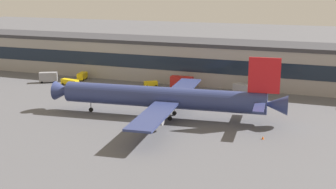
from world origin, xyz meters
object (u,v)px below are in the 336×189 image
at_px(fuel_truck, 247,90).
at_px(follow_me_car, 150,84).
at_px(belt_loader, 70,82).
at_px(traffic_cone_0, 263,138).
at_px(catering_truck, 181,82).
at_px(stair_truck, 49,77).
at_px(crew_van, 82,76).
at_px(airliner, 166,98).

relative_size(fuel_truck, follow_me_car, 1.89).
height_order(belt_loader, fuel_truck, fuel_truck).
relative_size(belt_loader, traffic_cone_0, 9.63).
bearing_deg(fuel_truck, catering_truck, 176.71).
xyz_separation_m(belt_loader, stair_truck, (-9.23, 0.96, 0.83)).
relative_size(crew_van, stair_truck, 0.86).
distance_m(airliner, traffic_cone_0, 27.33).
bearing_deg(crew_van, belt_loader, -84.70).
height_order(fuel_truck, follow_me_car, fuel_truck).
xyz_separation_m(stair_truck, traffic_cone_0, (78.75, -32.55, -1.63)).
xyz_separation_m(airliner, follow_me_car, (-17.60, 31.11, -4.06)).
distance_m(fuel_truck, follow_me_car, 32.28).
distance_m(crew_van, follow_me_car, 27.05).
bearing_deg(stair_truck, traffic_cone_0, -22.46).
distance_m(belt_loader, follow_me_car, 27.20).
distance_m(catering_truck, belt_loader, 37.67).
height_order(catering_truck, follow_me_car, catering_truck).
bearing_deg(airliner, fuel_truck, 64.12).
bearing_deg(fuel_truck, belt_loader, -173.67).
distance_m(follow_me_car, traffic_cone_0, 58.28).
bearing_deg(traffic_cone_0, catering_truck, 129.73).
bearing_deg(crew_van, stair_truck, -136.58).
xyz_separation_m(catering_truck, fuel_truck, (21.59, -1.24, -0.41)).
relative_size(airliner, fuel_truck, 6.85).
bearing_deg(follow_me_car, catering_truck, 1.81).
distance_m(catering_truck, crew_van, 37.70).
xyz_separation_m(belt_loader, traffic_cone_0, (69.51, -31.59, -0.81)).
bearing_deg(traffic_cone_0, airliner, 163.02).
distance_m(fuel_truck, traffic_cone_0, 39.67).
bearing_deg(crew_van, follow_me_car, -3.25).
bearing_deg(belt_loader, stair_truck, 174.03).
bearing_deg(traffic_cone_0, belt_loader, 155.56).
xyz_separation_m(airliner, traffic_cone_0, (25.73, -7.86, -4.81)).
bearing_deg(follow_me_car, traffic_cone_0, -41.97).
relative_size(follow_me_car, stair_truck, 0.73).
relative_size(crew_van, traffic_cone_0, 8.03).
relative_size(belt_loader, follow_me_car, 1.42).
xyz_separation_m(catering_truck, traffic_cone_0, (32.66, -39.31, -1.95)).
relative_size(airliner, traffic_cone_0, 87.83).
xyz_separation_m(catering_truck, follow_me_car, (-10.67, -0.34, -1.20)).
bearing_deg(fuel_truck, traffic_cone_0, -73.77).
xyz_separation_m(crew_van, fuel_truck, (59.26, -2.44, 0.42)).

